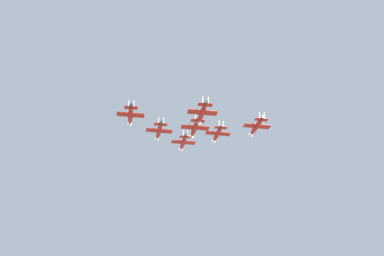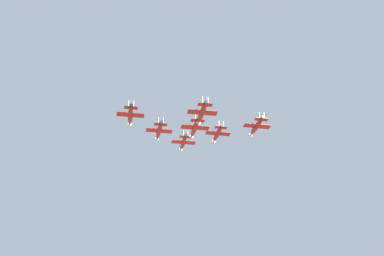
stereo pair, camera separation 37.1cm
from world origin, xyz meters
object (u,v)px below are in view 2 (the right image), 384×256
Objects in this scene: jet_slot_rear at (195,128)px; jet_left_wingman at (159,131)px; jet_lead at (183,143)px; jet_left_outer at (130,115)px; jet_right_wingman at (218,134)px; jet_trailing at (202,113)px; jet_right_outer at (256,126)px.

jet_left_wingman is at bearing 40.58° from jet_slot_rear.
jet_left_outer is (41.64, -0.57, -4.21)m from jet_lead.
jet_right_wingman is 0.98× the size of jet_trailing.
jet_slot_rear is (20.82, -0.28, -6.01)m from jet_right_wingman.
jet_slot_rear is (-17.18, 20.78, -3.53)m from jet_left_outer.
jet_left_wingman is 26.98m from jet_right_wingman.
jet_lead is at bearing 39.42° from jet_right_outer.
jet_right_wingman reaches higher than jet_left_outer.
jet_left_wingman is 1.00× the size of jet_slot_rear.
jet_left_outer is (38.00, -21.07, -2.49)m from jet_right_wingman.
jet_lead reaches higher than jet_trailing.
jet_trailing is (36.68, 30.32, -9.13)m from jet_lead.
jet_lead is at bearing 39.84° from jet_right_wingman.
jet_lead is at bearing -40.47° from jet_left_wingman.
jet_left_wingman is 43.50m from jet_right_outer.
jet_trailing is at bearing -119.52° from jet_left_outer.
jet_left_wingman reaches higher than jet_slot_rear.
jet_right_outer is at bearing -89.78° from jet_slot_rear.
jet_trailing is at bearing -157.08° from jet_left_wingman.
jet_left_wingman is at bearing 89.48° from jet_right_wingman.
jet_right_wingman is at bearing -21.96° from jet_trailing.
jet_lead is 48.46m from jet_trailing.
jet_lead is 41.85m from jet_left_outer.
jet_lead reaches higher than jet_slot_rear.
jet_right_wingman is 21.03m from jet_right_outer.
jet_right_wingman is at bearing -40.15° from jet_slot_rear.
jet_left_wingman is (20.82, -0.28, -2.62)m from jet_lead.
jet_slot_rear is 1.02× the size of jet_trailing.
jet_right_outer is at bearing -111.52° from jet_left_wingman.
jet_trailing is at bearing -179.66° from jet_lead.
jet_lead reaches higher than jet_right_wingman.
jet_left_outer is 53.94m from jet_right_outer.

